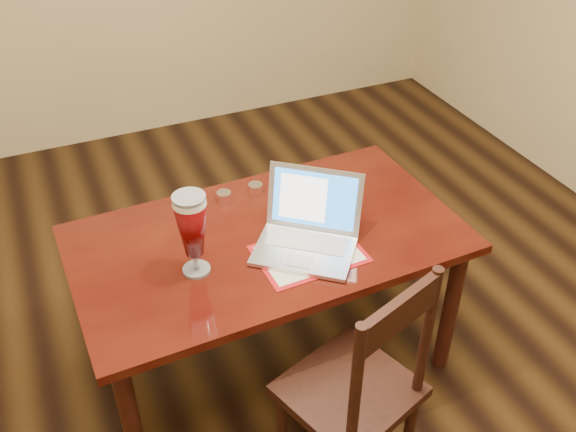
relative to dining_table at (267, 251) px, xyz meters
name	(u,v)px	position (x,y,z in m)	size (l,w,h in m)	color
ground	(281,388)	(-0.01, -0.16, -0.63)	(5.00, 5.00, 0.00)	black
dining_table	(267,251)	(0.00, 0.00, 0.00)	(1.51, 0.88, 1.02)	#461209
dining_chair	(357,390)	(0.08, -0.62, -0.17)	(0.52, 0.51, 0.98)	black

